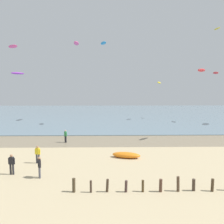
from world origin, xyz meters
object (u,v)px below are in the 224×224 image
person_by_waterline (12,164)px  person_right_flank (66,136)px  kite_aloft_8 (103,43)px  kite_aloft_7 (18,73)px  kite_aloft_2 (216,73)px  person_left_flank (38,154)px  grounded_kite (126,155)px  kite_aloft_3 (217,29)px  kite_aloft_0 (201,70)px  kite_aloft_5 (13,46)px  kite_aloft_6 (159,83)px  kite_aloft_4 (76,43)px  person_mid_beach (39,167)px

person_by_waterline → person_right_flank: same height
person_right_flank → kite_aloft_8: 22.01m
kite_aloft_7 → kite_aloft_8: bearing=-64.2°
person_right_flank → kite_aloft_2: 35.48m
person_left_flank → grounded_kite: bearing=10.3°
kite_aloft_7 → kite_aloft_8: kite_aloft_8 is taller
person_by_waterline → kite_aloft_3: bearing=46.6°
person_left_flank → kite_aloft_2: (29.84, 26.91, 9.84)m
kite_aloft_0 → kite_aloft_5: (-30.15, 10.87, 5.21)m
person_left_flank → kite_aloft_6: size_ratio=0.71×
person_right_flank → kite_aloft_6: kite_aloft_6 is taller
kite_aloft_4 → kite_aloft_6: bearing=-91.5°
person_mid_beach → kite_aloft_2: (28.56, 30.58, 9.84)m
person_right_flank → grounded_kite: (7.60, -7.08, -0.62)m
person_left_flank → kite_aloft_8: 28.83m
person_left_flank → grounded_kite: (8.65, 1.57, -0.62)m
person_right_flank → kite_aloft_8: size_ratio=0.68×
person_by_waterline → person_right_flank: bearing=78.8°
person_left_flank → kite_aloft_8: size_ratio=0.68×
grounded_kite → kite_aloft_8: kite_aloft_8 is taller
kite_aloft_2 → kite_aloft_3: size_ratio=1.13×
person_by_waterline → kite_aloft_4: 37.17m
person_by_waterline → kite_aloft_2: (31.08, 29.82, 9.84)m
kite_aloft_6 → kite_aloft_7: size_ratio=0.79×
grounded_kite → person_mid_beach: bearing=-129.3°
kite_aloft_5 → kite_aloft_8: (16.38, 2.94, 1.25)m
person_mid_beach → person_by_waterline: 2.63m
kite_aloft_4 → kite_aloft_8: 9.15m
person_right_flank → kite_aloft_7: bearing=123.4°
kite_aloft_2 → kite_aloft_5: size_ratio=0.92×
kite_aloft_6 → person_by_waterline: bearing=172.4°
kite_aloft_5 → kite_aloft_6: 31.78m
kite_aloft_5 → kite_aloft_7: bearing=-36.5°
kite_aloft_7 → kite_aloft_0: bearing=-75.3°
person_by_waterline → kite_aloft_4: bearing=88.3°
kite_aloft_2 → kite_aloft_3: bearing=157.7°
person_by_waterline → kite_aloft_6: (20.03, 34.45, 7.94)m
kite_aloft_8 → kite_aloft_6: bearing=102.9°
person_right_flank → kite_aloft_8: kite_aloft_8 is taller
kite_aloft_2 → kite_aloft_8: (-23.94, -3.20, 5.47)m
person_left_flank → kite_aloft_7: size_ratio=0.56×
person_by_waterline → person_left_flank: bearing=66.8°
person_right_flank → kite_aloft_0: bearing=3.8°
person_mid_beach → kite_aloft_3: kite_aloft_3 is taller
kite_aloft_4 → kite_aloft_5: size_ratio=1.37×
person_mid_beach → person_left_flank: 3.88m
person_mid_beach → kite_aloft_7: kite_aloft_7 is taller
grounded_kite → kite_aloft_0: size_ratio=1.33×
kite_aloft_3 → kite_aloft_8: kite_aloft_3 is taller
person_mid_beach → person_right_flank: (-0.23, 12.32, 0.00)m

